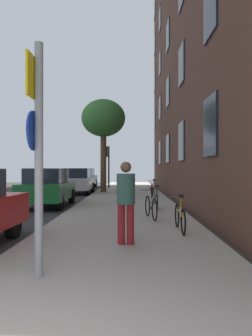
{
  "coord_description": "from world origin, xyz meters",
  "views": [
    {
      "loc": [
        1.28,
        -1.9,
        1.64
      ],
      "look_at": [
        1.1,
        11.37,
        1.64
      ],
      "focal_mm": 35.43,
      "sensor_mm": 36.0,
      "label": 1
    }
  ],
  "objects_px": {
    "bicycle_4": "(130,188)",
    "bicycle_0": "(180,217)",
    "tree_near": "(103,119)",
    "sign_post": "(37,142)",
    "car_1": "(48,187)",
    "bicycle_3": "(154,190)",
    "car_2": "(78,181)",
    "car_3": "(84,178)",
    "pedestrian_0": "(126,197)",
    "traffic_light": "(107,159)",
    "bicycle_1": "(151,206)",
    "bicycle_2": "(157,200)"
  },
  "relations": [
    {
      "from": "bicycle_1",
      "to": "bicycle_3",
      "type": "height_order",
      "value": "bicycle_3"
    },
    {
      "from": "traffic_light",
      "to": "car_2",
      "type": "bearing_deg",
      "value": -109.38
    },
    {
      "from": "bicycle_2",
      "to": "car_2",
      "type": "bearing_deg",
      "value": 116.24
    },
    {
      "from": "traffic_light",
      "to": "pedestrian_0",
      "type": "xyz_separation_m",
      "value": [
        1.67,
        -18.83,
        -1.27
      ]
    },
    {
      "from": "sign_post",
      "to": "car_1",
      "type": "distance_m",
      "value": 9.66
    },
    {
      "from": "bicycle_2",
      "to": "bicycle_4",
      "type": "xyz_separation_m",
      "value": [
        -0.99,
        6.53,
        0.02
      ]
    },
    {
      "from": "tree_near",
      "to": "bicycle_0",
      "type": "bearing_deg",
      "value": -77.46
    },
    {
      "from": "tree_near",
      "to": "car_3",
      "type": "height_order",
      "value": "tree_near"
    },
    {
      "from": "tree_near",
      "to": "bicycle_0",
      "type": "xyz_separation_m",
      "value": [
        2.92,
        -13.13,
        -4.3
      ]
    },
    {
      "from": "traffic_light",
      "to": "bicycle_4",
      "type": "bearing_deg",
      "value": -75.14
    },
    {
      "from": "tree_near",
      "to": "bicycle_3",
      "type": "bearing_deg",
      "value": -53.8
    },
    {
      "from": "car_1",
      "to": "bicycle_3",
      "type": "bearing_deg",
      "value": 33.78
    },
    {
      "from": "bicycle_4",
      "to": "bicycle_3",
      "type": "bearing_deg",
      "value": -53.78
    },
    {
      "from": "bicycle_2",
      "to": "car_3",
      "type": "distance_m",
      "value": 15.71
    },
    {
      "from": "pedestrian_0",
      "to": "car_3",
      "type": "height_order",
      "value": "pedestrian_0"
    },
    {
      "from": "bicycle_4",
      "to": "car_2",
      "type": "relative_size",
      "value": 0.41
    },
    {
      "from": "bicycle_4",
      "to": "car_3",
      "type": "bearing_deg",
      "value": 114.27
    },
    {
      "from": "bicycle_0",
      "to": "car_1",
      "type": "bearing_deg",
      "value": 128.13
    },
    {
      "from": "tree_near",
      "to": "car_3",
      "type": "distance_m",
      "value": 7.51
    },
    {
      "from": "bicycle_0",
      "to": "bicycle_1",
      "type": "xyz_separation_m",
      "value": [
        -0.58,
        1.99,
        0.02
      ]
    },
    {
      "from": "sign_post",
      "to": "traffic_light",
      "type": "xyz_separation_m",
      "value": [
        -0.45,
        20.79,
        0.33
      ]
    },
    {
      "from": "bicycle_4",
      "to": "bicycle_2",
      "type": "bearing_deg",
      "value": -81.42
    },
    {
      "from": "bicycle_0",
      "to": "car_3",
      "type": "distance_m",
      "value": 19.83
    },
    {
      "from": "bicycle_2",
      "to": "car_1",
      "type": "height_order",
      "value": "car_1"
    },
    {
      "from": "car_2",
      "to": "bicycle_2",
      "type": "bearing_deg",
      "value": -63.76
    },
    {
      "from": "car_1",
      "to": "traffic_light",
      "type": "bearing_deg",
      "value": 81.38
    },
    {
      "from": "car_2",
      "to": "bicycle_4",
      "type": "bearing_deg",
      "value": -33.78
    },
    {
      "from": "tree_near",
      "to": "sign_post",
      "type": "bearing_deg",
      "value": -88.59
    },
    {
      "from": "bicycle_0",
      "to": "pedestrian_0",
      "type": "height_order",
      "value": "pedestrian_0"
    },
    {
      "from": "sign_post",
      "to": "tree_near",
      "type": "relative_size",
      "value": 0.56
    },
    {
      "from": "sign_post",
      "to": "car_2",
      "type": "height_order",
      "value": "sign_post"
    },
    {
      "from": "bicycle_3",
      "to": "tree_near",
      "type": "bearing_deg",
      "value": 126.2
    },
    {
      "from": "traffic_light",
      "to": "bicycle_1",
      "type": "distance_m",
      "value": 15.74
    },
    {
      "from": "bicycle_0",
      "to": "car_2",
      "type": "height_order",
      "value": "car_2"
    },
    {
      "from": "traffic_light",
      "to": "tree_near",
      "type": "relative_size",
      "value": 0.55
    },
    {
      "from": "sign_post",
      "to": "bicycle_1",
      "type": "relative_size",
      "value": 2.04
    },
    {
      "from": "tree_near",
      "to": "bicycle_1",
      "type": "relative_size",
      "value": 3.66
    },
    {
      "from": "traffic_light",
      "to": "tree_near",
      "type": "height_order",
      "value": "tree_near"
    },
    {
      "from": "bicycle_1",
      "to": "bicycle_3",
      "type": "xyz_separation_m",
      "value": [
        0.58,
        7.14,
        0.01
      ]
    },
    {
      "from": "bicycle_4",
      "to": "car_1",
      "type": "height_order",
      "value": "car_1"
    },
    {
      "from": "tree_near",
      "to": "car_3",
      "type": "relative_size",
      "value": 1.48
    },
    {
      "from": "bicycle_1",
      "to": "car_1",
      "type": "distance_m",
      "value": 5.75
    },
    {
      "from": "pedestrian_0",
      "to": "car_1",
      "type": "distance_m",
      "value": 8.13
    },
    {
      "from": "bicycle_3",
      "to": "car_3",
      "type": "bearing_deg",
      "value": 116.41
    },
    {
      "from": "bicycle_3",
      "to": "car_2",
      "type": "bearing_deg",
      "value": 139.55
    },
    {
      "from": "bicycle_4",
      "to": "bicycle_0",
      "type": "bearing_deg",
      "value": -83.68
    },
    {
      "from": "tree_near",
      "to": "bicycle_4",
      "type": "bearing_deg",
      "value": -53.82
    },
    {
      "from": "bicycle_1",
      "to": "car_1",
      "type": "bearing_deg",
      "value": 135.87
    },
    {
      "from": "traffic_light",
      "to": "bicycle_0",
      "type": "distance_m",
      "value": 17.79
    },
    {
      "from": "traffic_light",
      "to": "bicycle_1",
      "type": "bearing_deg",
      "value": -81.22
    }
  ]
}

